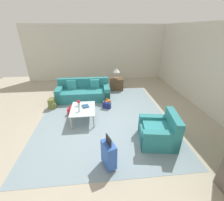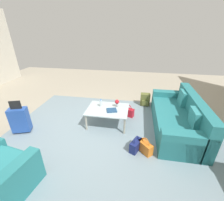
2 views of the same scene
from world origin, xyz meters
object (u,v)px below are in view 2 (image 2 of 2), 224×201
Objects in this scene: coffee_table at (108,111)px; handbag_orange at (145,147)px; couch at (179,118)px; handbag_navy at (136,145)px; coffee_table_book at (112,110)px; flower_vase at (117,103)px; backpack_olive at (145,100)px; water_bottle at (101,103)px; handbag_red at (128,112)px; suitcase_blue at (20,120)px.

coffee_table reaches higher than handbag_orange.
couch is 1.42m from handbag_navy.
coffee_table_book is at bearing 146.31° from coffee_table.
flower_vase is at bearing -145.71° from coffee_table.
backpack_olive is at bearing -127.79° from coffee_table.
coffee_table is 2.93× the size of handbag_orange.
coffee_table is at bearing -48.08° from handbag_navy.
handbag_orange is at bearing 139.82° from water_bottle.
handbag_red is at bearing -79.27° from handbag_navy.
coffee_table_book is (1.68, 0.18, 0.17)m from couch.
handbag_navy is at bearing 131.92° from coffee_table.
handbag_orange is (-0.95, 0.87, -0.28)m from coffee_table.
couch is 2.15× the size of coffee_table.
coffee_table_book is 1.20m from handbag_orange.
couch is 1.70m from coffee_table_book.
coffee_table is (1.80, 0.10, 0.11)m from couch.
coffee_table_book reaches higher than handbag_orange.
handbag_red is (0.25, -1.34, 0.00)m from handbag_navy.
handbag_orange is at bearing 88.78° from backpack_olive.
handbag_red is at bearing -140.96° from coffee_table_book.
backpack_olive is (-0.78, -1.14, -0.39)m from flower_vase.
coffee_table is at bearing 3.18° from couch.
handbag_red is at bearing -154.55° from suitcase_blue.
handbag_red is (-0.71, -0.39, -0.42)m from water_bottle.
couch is at bearing -137.49° from handbag_navy.
handbag_orange is at bearing 137.48° from coffee_table.
couch is 5.64× the size of backpack_olive.
coffee_table reaches higher than handbag_red.
water_bottle is 0.57× the size of handbag_red.
water_bottle is 1.00× the size of flower_vase.
water_bottle is 0.57× the size of handbag_orange.
water_bottle is 1.98m from suitcase_blue.
water_bottle is at bearing -46.22° from coffee_table_book.
water_bottle is 0.57× the size of handbag_navy.
backpack_olive is (-1.20, -1.19, -0.36)m from water_bottle.
handbag_red is (-0.39, -0.57, -0.34)m from coffee_table_book.
couch is 1.80m from coffee_table.
suitcase_blue is (2.00, 0.70, -0.05)m from coffee_table.
water_bottle reaches higher than handbag_orange.
handbag_navy is at bearing 118.51° from flower_vase.
suitcase_blue is at bearing 19.29° from coffee_table.
handbag_navy is (1.04, 0.95, -0.17)m from couch.
couch is at bearing -168.11° from suitcase_blue.
coffee_table is at bearing 34.29° from flower_vase.
backpack_olive is at bearing -56.12° from couch.
water_bottle is 1.73m from backpack_olive.
suitcase_blue is at bearing 25.45° from handbag_red.
coffee_table is 0.32m from flower_vase.
suitcase_blue is 2.12× the size of backpack_olive.
flower_vase reaches higher than handbag_navy.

